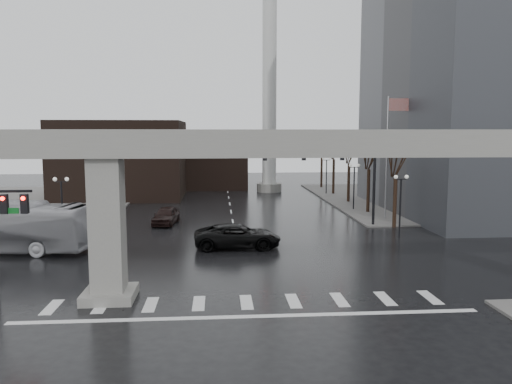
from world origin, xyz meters
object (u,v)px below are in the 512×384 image
Objects in this scene: signal_mast_arm at (333,163)px; city_bus at (0,227)px; far_car at (166,216)px; pickup_truck at (238,236)px.

city_bus is (-25.96, -7.79, -4.01)m from signal_mast_arm.
city_bus is 2.71× the size of far_car.
pickup_truck is 17.03m from city_bus.
far_car is (10.71, 10.06, -1.00)m from city_bus.
city_bus is at bearing 90.86° from pickup_truck.
signal_mast_arm is 2.52× the size of far_car.
signal_mast_arm is 27.40m from city_bus.
city_bus reaches higher than far_car.
far_car is at bearing 171.56° from signal_mast_arm.
pickup_truck is 11.83m from far_car.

